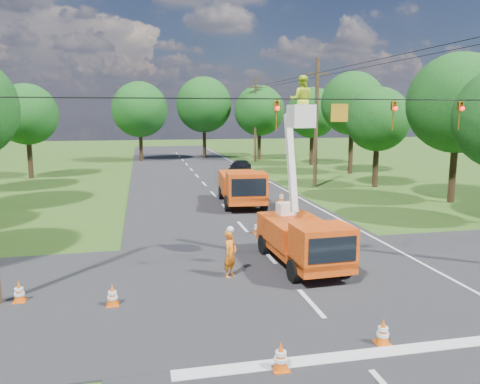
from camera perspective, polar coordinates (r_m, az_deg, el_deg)
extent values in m
plane|color=#365519|center=(33.79, -3.28, -0.32)|extent=(140.00, 140.00, 0.00)
cube|color=black|center=(33.79, -3.28, -0.32)|extent=(12.00, 100.00, 0.06)
cube|color=black|center=(16.77, 6.22, -10.84)|extent=(56.00, 10.00, 0.07)
cube|color=silver|center=(12.38, 14.12, -18.90)|extent=(9.00, 0.45, 0.02)
cube|color=silver|center=(35.06, 5.81, 0.01)|extent=(0.12, 90.00, 0.02)
cube|color=#E95010|center=(18.38, 7.43, -6.89)|extent=(2.26, 5.50, 0.41)
cube|color=#E95010|center=(16.48, 10.04, -6.36)|extent=(2.06, 1.63, 1.35)
cube|color=black|center=(15.80, 11.22, -6.93)|extent=(1.71, 0.14, 0.86)
cube|color=#E95010|center=(18.87, 6.64, -4.64)|extent=(2.29, 3.44, 0.90)
cylinder|color=black|center=(16.60, 6.61, -9.55)|extent=(0.33, 0.84, 0.83)
cylinder|color=black|center=(17.35, 12.51, -8.86)|extent=(0.33, 0.84, 0.83)
cylinder|color=black|center=(19.67, 2.95, -6.41)|extent=(0.33, 0.84, 0.83)
cylinder|color=black|center=(20.31, 8.07, -5.98)|extent=(0.33, 0.84, 0.83)
cube|color=silver|center=(19.62, 5.62, -2.04)|extent=(0.71, 0.71, 0.50)
cube|color=silver|center=(18.85, 6.25, 3.57)|extent=(0.31, 1.22, 3.91)
cube|color=silver|center=(17.87, 7.46, 9.15)|extent=(0.90, 0.90, 0.86)
imported|color=#C6E526|center=(17.88, 7.50, 11.04)|extent=(1.05, 0.93, 1.81)
cube|color=#E95010|center=(29.98, 0.18, -0.12)|extent=(2.78, 6.47, 0.47)
cube|color=#E95010|center=(27.64, 0.81, 0.76)|extent=(2.44, 1.96, 1.58)
cube|color=black|center=(26.76, 1.09, 0.58)|extent=(2.00, 0.21, 1.00)
cube|color=#E95010|center=(30.70, -0.04, 1.36)|extent=(2.76, 4.07, 1.05)
cylinder|color=black|center=(27.95, -1.52, -1.42)|extent=(0.41, 0.99, 0.97)
cylinder|color=black|center=(28.27, 2.94, -1.30)|extent=(0.41, 0.99, 0.97)
cylinder|color=black|center=(31.86, -2.28, -0.04)|extent=(0.41, 0.99, 0.97)
cylinder|color=black|center=(32.14, 1.64, 0.04)|extent=(0.41, 0.99, 0.97)
imported|color=orange|center=(16.87, -1.19, -7.55)|extent=(0.73, 0.75, 1.74)
imported|color=black|center=(44.13, -0.05, 3.01)|extent=(3.32, 4.65, 1.47)
cone|color=#DC550B|center=(11.35, 4.99, -19.26)|extent=(0.36, 0.36, 0.70)
cube|color=#DC550B|center=(11.52, 4.97, -20.74)|extent=(0.38, 0.38, 0.04)
cylinder|color=white|center=(11.32, 5.00, -18.99)|extent=(0.26, 0.26, 0.09)
cylinder|color=white|center=(11.39, 4.99, -19.66)|extent=(0.31, 0.31, 0.09)
cone|color=#DC550B|center=(12.92, 17.03, -15.89)|extent=(0.36, 0.36, 0.70)
cube|color=#DC550B|center=(13.06, 16.95, -17.24)|extent=(0.38, 0.38, 0.04)
cylinder|color=white|center=(12.89, 17.04, -15.65)|extent=(0.26, 0.26, 0.09)
cylinder|color=white|center=(12.95, 17.01, -16.25)|extent=(0.31, 0.31, 0.09)
cone|color=#DC550B|center=(22.80, 2.11, -4.24)|extent=(0.36, 0.36, 0.70)
cube|color=#DC550B|center=(22.88, 2.11, -5.07)|extent=(0.38, 0.38, 0.04)
cylinder|color=white|center=(22.78, 2.11, -4.10)|extent=(0.26, 0.26, 0.09)
cylinder|color=white|center=(22.82, 2.11, -4.46)|extent=(0.31, 0.31, 0.09)
cone|color=#DC550B|center=(24.65, 5.35, -3.21)|extent=(0.36, 0.36, 0.70)
cube|color=#DC550B|center=(24.72, 5.33, -3.98)|extent=(0.38, 0.38, 0.04)
cylinder|color=white|center=(24.63, 5.35, -3.08)|extent=(0.26, 0.26, 0.09)
cylinder|color=white|center=(24.67, 5.34, -3.42)|extent=(0.31, 0.31, 0.09)
cone|color=#DC550B|center=(15.11, -15.30, -11.96)|extent=(0.36, 0.36, 0.70)
cube|color=#DC550B|center=(15.23, -15.24, -13.16)|extent=(0.38, 0.38, 0.04)
cylinder|color=white|center=(15.08, -15.31, -11.75)|extent=(0.26, 0.26, 0.09)
cylinder|color=white|center=(15.14, -15.28, -12.28)|extent=(0.31, 0.31, 0.09)
cone|color=#DC550B|center=(16.37, -25.33, -10.87)|extent=(0.36, 0.36, 0.70)
cube|color=#DC550B|center=(16.48, -25.25, -11.98)|extent=(0.38, 0.38, 0.04)
cylinder|color=white|center=(16.35, -25.35, -10.67)|extent=(0.26, 0.26, 0.09)
cylinder|color=white|center=(16.40, -25.31, -11.16)|extent=(0.31, 0.31, 0.09)
cone|color=#DC550B|center=(31.10, 5.06, -0.51)|extent=(0.36, 0.36, 0.70)
cube|color=#DC550B|center=(31.16, 5.05, -1.12)|extent=(0.38, 0.38, 0.04)
cylinder|color=white|center=(31.09, 5.06, -0.40)|extent=(0.26, 0.26, 0.09)
cylinder|color=white|center=(31.12, 5.06, -0.67)|extent=(0.31, 0.31, 0.09)
cylinder|color=#4C3823|center=(37.43, 9.28, 8.24)|extent=(0.30, 0.30, 10.00)
cube|color=#4C3823|center=(37.53, 9.44, 14.05)|extent=(1.80, 0.12, 0.12)
cylinder|color=#4C3823|center=(56.54, 1.89, 8.81)|extent=(0.30, 0.30, 10.00)
cube|color=#4C3823|center=(56.61, 1.91, 12.65)|extent=(1.80, 0.12, 0.12)
cylinder|color=black|center=(15.57, 4.87, 11.25)|extent=(18.00, 0.04, 0.04)
cube|color=#AD7914|center=(16.29, 12.03, 9.42)|extent=(0.60, 0.05, 0.60)
imported|color=#AD7914|center=(15.54, 4.48, 9.23)|extent=(0.16, 0.20, 1.00)
sphere|color=#FF0C0C|center=(15.42, 4.62, 10.16)|extent=(0.14, 0.14, 0.14)
imported|color=#AD7914|center=(17.20, 18.20, 8.83)|extent=(0.16, 0.20, 1.00)
sphere|color=#FF0C0C|center=(17.09, 18.45, 9.65)|extent=(0.14, 0.14, 0.14)
imported|color=#AD7914|center=(18.63, 25.21, 8.42)|extent=(0.16, 0.20, 1.00)
sphere|color=#FF0C0C|center=(18.53, 25.50, 9.18)|extent=(0.14, 0.14, 0.14)
cylinder|color=#382616|center=(46.13, -24.24, 4.06)|extent=(0.44, 0.44, 4.05)
sphere|color=#103E15|center=(45.97, -24.56, 8.62)|extent=(5.40, 5.40, 5.40)
cylinder|color=#382616|center=(33.70, 24.54, 2.72)|extent=(0.44, 0.44, 4.58)
sphere|color=#103E15|center=(33.51, 25.05, 9.79)|extent=(6.40, 6.40, 6.40)
cylinder|color=#382616|center=(38.67, 16.21, 3.41)|extent=(0.44, 0.44, 3.78)
sphere|color=#103E15|center=(38.47, 16.45, 8.50)|extent=(5.00, 5.00, 5.00)
cylinder|color=#382616|center=(46.47, 13.35, 5.12)|extent=(0.44, 0.44, 4.75)
sphere|color=#103E15|center=(46.35, 13.56, 10.45)|extent=(6.00, 6.00, 6.00)
cylinder|color=#382616|center=(53.46, 8.71, 5.50)|extent=(0.44, 0.44, 4.14)
sphere|color=#103E15|center=(53.32, 8.82, 9.54)|extent=(5.60, 5.60, 5.60)
cylinder|color=#382616|center=(58.02, -11.99, 5.86)|extent=(0.44, 0.44, 4.40)
sphere|color=#103E15|center=(57.91, -12.13, 9.81)|extent=(6.60, 6.60, 6.60)
cylinder|color=#382616|center=(60.53, -4.36, 6.40)|extent=(0.44, 0.44, 4.84)
sphere|color=#103E15|center=(60.44, -4.41, 10.57)|extent=(7.00, 7.00, 7.00)
cylinder|color=#382616|center=(58.84, 2.36, 6.07)|extent=(0.44, 0.44, 4.31)
sphere|color=#103E15|center=(58.72, 2.38, 9.89)|extent=(6.20, 6.20, 6.20)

